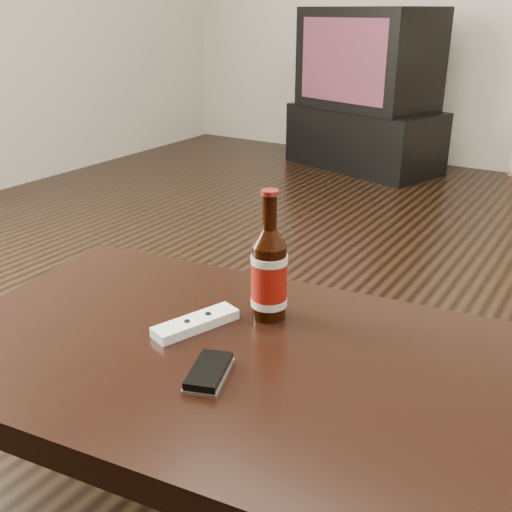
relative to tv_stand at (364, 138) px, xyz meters
The scene contains 7 objects.
floor 2.80m from the tv_stand, 70.58° to the right, with size 5.00×6.00×0.01m, color black.
tv_stand is the anchor object (origin of this frame).
tv 0.50m from the tv_stand, 107.43° to the right, with size 0.92×0.72×0.60m.
coffee_table 3.10m from the tv_stand, 71.68° to the right, with size 1.18×0.78×0.41m.
beer_bottle 2.97m from the tv_stand, 71.13° to the right, with size 0.07×0.07×0.26m.
phone 3.19m from the tv_stand, 72.05° to the right, with size 0.09×0.13×0.02m.
remote 3.04m from the tv_stand, 73.51° to the right, with size 0.10×0.18×0.02m.
Camera 1 is at (0.56, -1.06, 0.98)m, focal length 42.00 mm.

